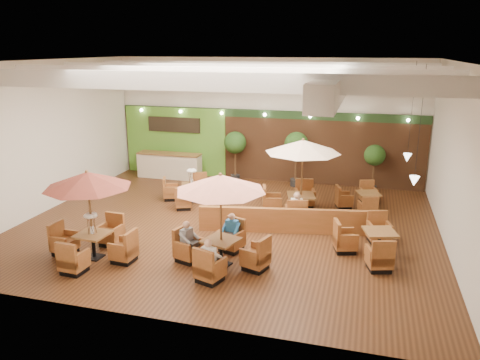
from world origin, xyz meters
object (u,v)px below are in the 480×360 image
(topiary_1, at_px, (296,146))
(diner_3, at_px, (296,206))
(topiary_0, at_px, (235,145))
(table_3, at_px, (187,190))
(service_counter, at_px, (170,166))
(table_5, at_px, (361,201))
(booth_divider, at_px, (290,221))
(topiary_2, at_px, (375,157))
(diner_0, at_px, (210,255))
(diner_2, at_px, (188,237))
(table_1, at_px, (221,203))
(table_2, at_px, (300,161))
(table_4, at_px, (369,243))
(diner_4, at_px, (297,206))
(diner_1, at_px, (231,228))
(table_0, at_px, (89,199))

(topiary_1, bearing_deg, diner_3, -80.66)
(topiary_0, bearing_deg, table_3, -108.24)
(service_counter, height_order, table_5, service_counter)
(booth_divider, height_order, topiary_1, topiary_1)
(table_5, bearing_deg, topiary_2, 62.16)
(diner_0, distance_m, diner_2, 1.40)
(table_1, bearing_deg, booth_divider, 81.22)
(table_5, xyz_separation_m, diner_3, (-2.07, -2.40, 0.42))
(table_2, bearing_deg, table_1, -122.44)
(topiary_2, bearing_deg, table_4, -90.66)
(table_1, height_order, diner_2, table_1)
(table_4, bearing_deg, table_1, -171.86)
(table_2, relative_size, diner_2, 3.96)
(table_4, distance_m, table_5, 4.03)
(table_3, xyz_separation_m, topiary_1, (3.83, 3.26, 1.35))
(table_5, relative_size, diner_0, 3.35)
(booth_divider, distance_m, topiary_1, 5.64)
(table_5, bearing_deg, table_4, -103.34)
(diner_4, bearing_deg, diner_0, -122.33)
(topiary_2, bearing_deg, diner_3, -117.14)
(service_counter, bearing_deg, table_2, -28.54)
(topiary_0, distance_m, diner_1, 7.65)
(topiary_0, bearing_deg, table_2, -47.56)
(table_0, distance_m, diner_4, 6.71)
(table_4, height_order, table_5, table_4)
(service_counter, distance_m, topiary_2, 9.24)
(booth_divider, xyz_separation_m, topiary_2, (2.61, 5.42, 1.10))
(table_2, height_order, topiary_2, table_2)
(diner_0, xyz_separation_m, diner_1, (0.00, 1.98, -0.01))
(table_5, bearing_deg, table_2, -166.14)
(topiary_0, relative_size, diner_4, 2.87)
(booth_divider, distance_m, table_4, 2.74)
(service_counter, height_order, table_2, table_2)
(diner_1, relative_size, diner_2, 0.97)
(diner_0, bearing_deg, topiary_1, 100.18)
(topiary_1, xyz_separation_m, diner_3, (0.80, -4.86, -1.05))
(table_1, height_order, diner_0, table_1)
(table_2, xyz_separation_m, diner_4, (0.08, -1.06, -1.30))
(table_3, xyz_separation_m, diner_0, (3.05, -6.04, 0.29))
(table_1, height_order, topiary_2, table_1)
(table_1, distance_m, table_2, 4.75)
(table_5, distance_m, topiary_2, 2.76)
(table_3, distance_m, diner_1, 5.09)
(diner_3, bearing_deg, topiary_1, 75.39)
(table_3, distance_m, diner_2, 5.46)
(table_1, relative_size, diner_1, 3.87)
(diner_1, xyz_separation_m, diner_4, (1.57, 2.46, 0.03))
(topiary_1, bearing_deg, diner_0, -94.76)
(service_counter, height_order, table_0, table_0)
(topiary_0, xyz_separation_m, diner_4, (3.55, -4.86, -0.96))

